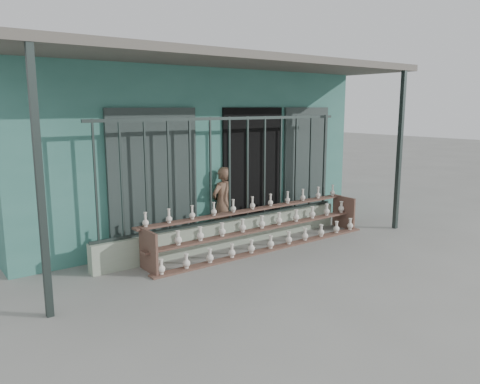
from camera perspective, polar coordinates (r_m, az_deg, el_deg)
ground at (r=7.37m, az=4.73°, el=-8.80°), size 60.00×60.00×0.00m
workshop_building at (r=10.53m, az=-10.66°, el=5.87°), size 7.40×6.60×3.21m
parapet_wall at (r=8.27m, az=-1.25°, el=-4.99°), size 5.00×0.20×0.45m
security_fence at (r=8.05m, az=-1.29°, el=2.75°), size 5.00×0.04×1.80m
shelf_rack at (r=8.15m, az=2.68°, el=-4.25°), size 4.50×0.68×0.85m
elderly_woman at (r=8.50m, az=-2.17°, el=-1.45°), size 0.56×0.43×1.35m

